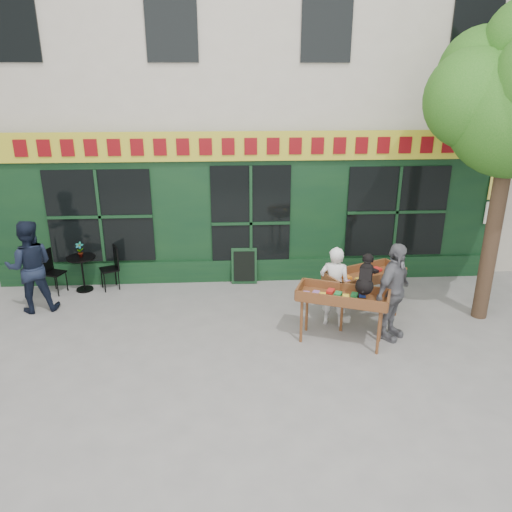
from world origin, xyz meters
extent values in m
plane|color=slate|center=(0.00, 0.00, 0.00)|extent=(80.00, 80.00, 0.00)
cube|color=beige|center=(0.00, 6.00, 5.00)|extent=(14.00, 7.00, 10.00)
cube|color=black|center=(0.00, 2.42, 1.60)|extent=(11.00, 0.16, 3.20)
cube|color=gold|center=(0.00, 2.30, 3.00)|extent=(11.00, 0.06, 0.60)
cube|color=maroon|center=(0.00, 2.26, 3.00)|extent=(9.60, 0.03, 0.34)
cube|color=black|center=(0.00, 2.32, 0.25)|extent=(11.00, 0.10, 0.50)
cube|color=black|center=(0.00, 2.32, 1.35)|extent=(1.70, 0.05, 2.50)
cube|color=black|center=(-3.20, 2.32, 1.55)|extent=(2.20, 0.05, 2.00)
cube|color=black|center=(3.20, 2.32, 1.55)|extent=(2.20, 0.05, 2.00)
cube|color=silver|center=(5.40, 2.30, 1.50)|extent=(0.42, 0.02, 0.50)
cube|color=#E5D14C|center=(5.40, 2.30, 2.05)|extent=(0.42, 0.02, 0.50)
cube|color=silver|center=(5.40, 2.30, 2.60)|extent=(0.42, 0.02, 0.50)
cylinder|color=#382619|center=(4.30, 0.30, 1.80)|extent=(0.28, 0.28, 3.60)
sphere|color=#1B5C15|center=(3.70, 0.50, 4.00)|extent=(1.70, 1.70, 1.70)
sphere|color=#1B5C15|center=(4.00, 0.90, 4.40)|extent=(1.60, 1.60, 1.60)
cylinder|color=brown|center=(0.73, -0.47, 0.40)|extent=(0.05, 0.05, 0.80)
cylinder|color=brown|center=(1.94, -0.94, 0.40)|extent=(0.05, 0.05, 0.80)
cylinder|color=brown|center=(0.89, -0.06, 0.40)|extent=(0.05, 0.05, 0.80)
cylinder|color=brown|center=(2.10, -0.53, 0.40)|extent=(0.05, 0.05, 0.80)
cube|color=brown|center=(1.41, -0.50, 0.82)|extent=(1.61, 1.08, 0.05)
cube|color=brown|center=(1.31, -0.77, 0.90)|extent=(1.41, 0.58, 0.18)
cube|color=brown|center=(1.52, -0.23, 0.90)|extent=(1.41, 0.58, 0.18)
cube|color=brown|center=(1.41, -0.50, 0.88)|extent=(1.36, 0.84, 0.06)
imported|color=white|center=(1.41, 0.15, 0.76)|extent=(0.65, 0.54, 1.52)
cylinder|color=brown|center=(1.51, -0.12, 0.40)|extent=(0.05, 0.05, 0.80)
cylinder|color=brown|center=(2.69, 0.43, 0.40)|extent=(0.05, 0.05, 0.80)
cylinder|color=brown|center=(1.33, 0.28, 0.40)|extent=(0.05, 0.05, 0.80)
cylinder|color=brown|center=(2.51, 0.83, 0.40)|extent=(0.05, 0.05, 0.80)
cube|color=brown|center=(2.01, 0.36, 0.82)|extent=(1.61, 1.15, 0.05)
cube|color=brown|center=(2.13, 0.09, 0.90)|extent=(1.38, 0.66, 0.18)
cube|color=brown|center=(1.89, 0.62, 0.90)|extent=(1.38, 0.66, 0.18)
cube|color=brown|center=(2.01, 0.36, 0.88)|extent=(1.35, 0.91, 0.06)
imported|color=slate|center=(2.31, -0.39, 0.88)|extent=(1.03, 1.03, 1.75)
cylinder|color=black|center=(-3.61, 1.99, 0.02)|extent=(0.36, 0.36, 0.03)
cylinder|color=black|center=(-3.61, 1.99, 0.38)|extent=(0.04, 0.04, 0.72)
cylinder|color=black|center=(-3.61, 1.99, 0.75)|extent=(0.60, 0.60, 0.03)
cube|color=black|center=(-4.16, 1.89, 0.45)|extent=(0.46, 0.46, 0.03)
cube|color=black|center=(-4.32, 1.95, 0.70)|extent=(0.16, 0.35, 0.50)
cylinder|color=black|center=(-4.08, 1.70, 0.22)|extent=(0.02, 0.02, 0.44)
cylinder|color=black|center=(-3.97, 1.98, 0.22)|extent=(0.02, 0.02, 0.44)
cylinder|color=black|center=(-4.36, 1.80, 0.22)|extent=(0.02, 0.02, 0.44)
cylinder|color=black|center=(-4.25, 2.09, 0.22)|extent=(0.02, 0.02, 0.44)
cube|color=black|center=(-3.06, 2.04, 0.45)|extent=(0.48, 0.48, 0.03)
cube|color=black|center=(-2.91, 2.11, 0.70)|extent=(0.18, 0.34, 0.50)
cylinder|color=black|center=(-3.26, 2.12, 0.22)|extent=(0.02, 0.02, 0.44)
cylinder|color=black|center=(-3.14, 1.84, 0.22)|extent=(0.02, 0.02, 0.44)
cylinder|color=black|center=(-2.99, 2.24, 0.22)|extent=(0.02, 0.02, 0.44)
cylinder|color=black|center=(-2.86, 1.97, 0.22)|extent=(0.02, 0.02, 0.44)
imported|color=gray|center=(-3.61, 1.99, 0.93)|extent=(0.18, 0.13, 0.33)
imported|color=black|center=(-4.31, 1.09, 0.92)|extent=(1.03, 0.89, 1.83)
cube|color=black|center=(-0.16, 2.20, 0.40)|extent=(0.57, 0.20, 0.79)
cube|color=black|center=(-0.16, 2.18, 0.40)|extent=(0.46, 0.18, 0.65)
camera|label=1|loc=(-0.50, -8.06, 4.42)|focal=35.00mm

